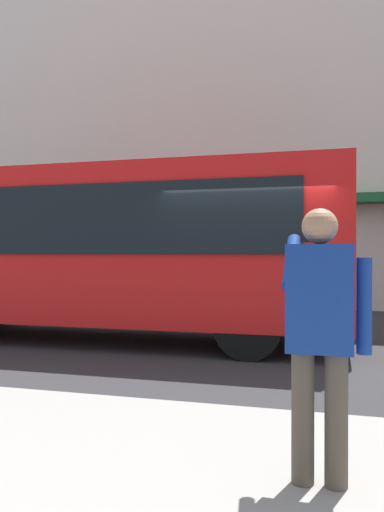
# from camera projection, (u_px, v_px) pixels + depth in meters

# --- Properties ---
(ground_plane) EXTENTS (60.00, 60.00, 0.00)m
(ground_plane) POSITION_uv_depth(u_px,v_px,m) (255.00, 351.00, 8.26)
(ground_plane) COLOR #2B2B2D
(building_facade_far) EXTENTS (28.00, 1.55, 12.00)m
(building_facade_far) POSITION_uv_depth(u_px,v_px,m) (291.00, 99.00, 14.76)
(building_facade_far) COLOR beige
(building_facade_far) RESTS_ON ground_plane
(red_bus) EXTENTS (9.05, 2.54, 3.08)m
(red_bus) POSITION_uv_depth(u_px,v_px,m) (94.00, 247.00, 9.38)
(red_bus) COLOR red
(red_bus) RESTS_ON ground_plane
(pedestrian_photographer) EXTENTS (0.53, 0.52, 1.70)m
(pedestrian_photographer) POSITION_uv_depth(u_px,v_px,m) (320.00, 324.00, 3.16)
(pedestrian_photographer) COLOR #4C4238
(pedestrian_photographer) RESTS_ON sidewalk_curb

